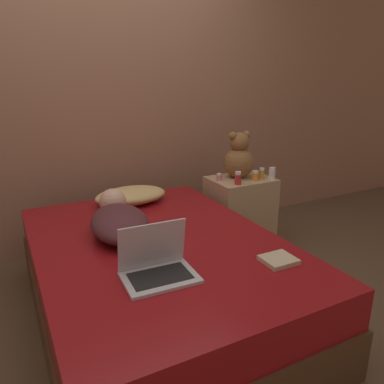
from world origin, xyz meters
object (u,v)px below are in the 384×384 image
at_px(person_lying, 119,219).
at_px(bottle_red, 238,178).
at_px(pillow, 131,196).
at_px(bottle_amber, 262,173).
at_px(bottle_white, 272,173).
at_px(laptop, 157,265).
at_px(bottle_pink, 219,177).
at_px(teddy_bear, 239,158).
at_px(bottle_orange, 255,176).
at_px(book, 279,260).

bearing_deg(person_lying, bottle_red, 21.74).
bearing_deg(person_lying, pillow, 73.32).
bearing_deg(bottle_amber, bottle_white, -41.91).
bearing_deg(laptop, bottle_pink, 48.72).
bearing_deg(laptop, bottle_white, 33.86).
height_order(person_lying, teddy_bear, teddy_bear).
bearing_deg(bottle_pink, pillow, 173.71).
bearing_deg(pillow, bottle_red, -17.68).
distance_m(bottle_amber, bottle_pink, 0.35).
xyz_separation_m(laptop, teddy_bear, (1.14, 1.00, 0.21)).
xyz_separation_m(pillow, bottle_orange, (0.97, -0.22, 0.08)).
xyz_separation_m(bottle_red, book, (-0.41, -0.98, -0.14)).
bearing_deg(bottle_orange, bottle_white, -12.78).
bearing_deg(teddy_bear, bottle_white, -40.09).
bearing_deg(book, teddy_bear, 65.21).
height_order(laptop, bottle_amber, laptop).
bearing_deg(laptop, bottle_red, 41.49).
height_order(person_lying, bottle_amber, bottle_amber).
relative_size(bottle_red, bottle_orange, 1.29).
distance_m(laptop, bottle_white, 1.58).
bearing_deg(pillow, person_lying, -116.37).
bearing_deg(pillow, bottle_orange, -12.63).
distance_m(teddy_bear, book, 1.30).
bearing_deg(teddy_bear, laptop, -138.72).
bearing_deg(bottle_pink, bottle_orange, -28.56).
bearing_deg(person_lying, bottle_amber, 21.64).
relative_size(laptop, bottle_orange, 4.44).
relative_size(person_lying, bottle_pink, 13.50).
distance_m(pillow, person_lying, 0.52).
bearing_deg(bottle_red, bottle_orange, 9.34).
relative_size(laptop, bottle_white, 3.60).
height_order(pillow, bottle_white, bottle_white).
xyz_separation_m(pillow, bottle_white, (1.11, -0.25, 0.09)).
relative_size(bottle_white, bottle_red, 0.96).
xyz_separation_m(bottle_red, bottle_pink, (-0.06, 0.17, -0.02)).
relative_size(bottle_white, book, 0.58).
bearing_deg(bottle_pink, laptop, -133.72).
height_order(teddy_bear, bottle_amber, teddy_bear).
xyz_separation_m(bottle_pink, bottle_orange, (0.25, -0.14, 0.01)).
height_order(laptop, teddy_bear, teddy_bear).
height_order(bottle_white, bottle_orange, bottle_white).
relative_size(bottle_red, book, 0.61).
xyz_separation_m(person_lying, bottle_white, (1.34, 0.22, 0.08)).
xyz_separation_m(bottle_amber, bottle_orange, (-0.08, -0.02, -0.00)).
distance_m(bottle_amber, book, 1.25).
distance_m(pillow, teddy_bear, 0.93).
distance_m(laptop, bottle_pink, 1.38).
relative_size(person_lying, book, 4.51).
relative_size(laptop, teddy_bear, 0.93).
bearing_deg(bottle_amber, bottle_red, -168.46).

